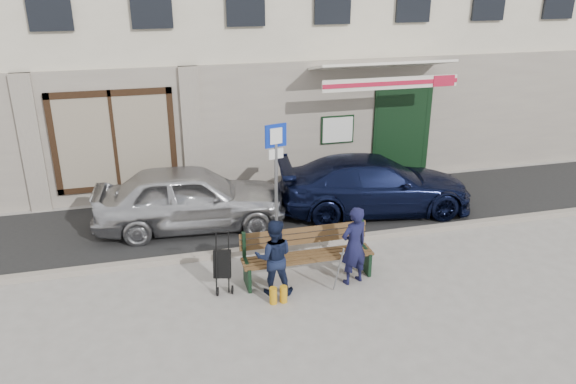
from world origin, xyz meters
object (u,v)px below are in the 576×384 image
object	(u,v)px
car_navy	(374,185)
woman	(274,257)
stroller	(222,265)
man	(354,246)
car_silver	(191,197)
parking_sign	(276,165)
bench	(305,256)

from	to	relation	value
car_navy	woman	xyz separation A→B (m)	(-3.08, -2.90, 0.04)
stroller	man	bearing A→B (deg)	5.39
man	stroller	size ratio (longest dim) A/B	1.40
car_silver	man	distance (m)	4.02
parking_sign	stroller	distance (m)	2.42
car_navy	bench	distance (m)	3.55
parking_sign	woman	size ratio (longest dim) A/B	1.82
parking_sign	man	distance (m)	2.37
car_silver	car_navy	size ratio (longest dim) A/B	0.92
car_navy	woman	world-z (taller)	woman
car_silver	car_navy	bearing A→B (deg)	-87.86
woman	car_silver	bearing A→B (deg)	-56.97
bench	parking_sign	bearing A→B (deg)	94.97
car_navy	woman	bearing A→B (deg)	140.89
bench	car_navy	bearing A→B (deg)	46.87
parking_sign	woman	xyz separation A→B (m)	(-0.51, -1.95, -0.97)
car_silver	bench	size ratio (longest dim) A/B	1.71
car_navy	bench	bearing A→B (deg)	144.42
man	woman	xyz separation A→B (m)	(-1.45, 0.03, -0.05)
car_navy	woman	size ratio (longest dim) A/B	3.26
parking_sign	car_silver	bearing A→B (deg)	131.33
bench	man	bearing A→B (deg)	-23.29
man	woman	bearing A→B (deg)	-17.70
man	stroller	bearing A→B (deg)	-25.72
car_navy	woman	distance (m)	4.23
car_silver	car_navy	xyz separation A→B (m)	(4.20, -0.16, -0.05)
car_navy	man	xyz separation A→B (m)	(-1.63, -2.93, 0.08)
car_silver	woman	size ratio (longest dim) A/B	2.98
man	stroller	distance (m)	2.34
woman	stroller	bearing A→B (deg)	-8.89
bench	man	size ratio (longest dim) A/B	1.63
car_navy	car_silver	bearing A→B (deg)	95.33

